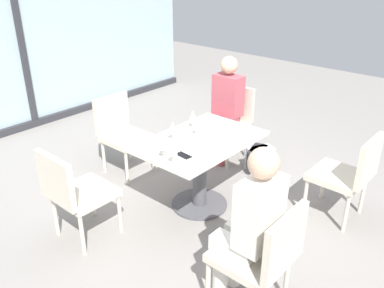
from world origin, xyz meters
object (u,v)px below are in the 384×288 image
(person_front_left, at_px, (251,222))
(wine_glass_1, at_px, (163,144))
(wine_glass_3, at_px, (173,127))
(wine_glass_4, at_px, (173,150))
(handbag_0, at_px, (257,159))
(wine_glass_2, at_px, (196,123))
(chair_far_right, at_px, (229,118))
(chair_front_left, at_px, (263,253))
(chair_far_left, at_px, (74,191))
(person_far_right, at_px, (225,105))
(cell_phone_on_table, at_px, (184,155))
(coffee_cup, at_px, (161,148))
(chair_near_window, at_px, (121,130))
(dining_table_main, at_px, (200,159))
(wine_glass_0, at_px, (193,116))
(chair_front_right, at_px, (349,172))
(handbag_2, at_px, (260,159))

(person_front_left, xyz_separation_m, wine_glass_1, (0.24, 1.04, 0.16))
(wine_glass_3, xyz_separation_m, wine_glass_4, (-0.34, -0.33, 0.00))
(handbag_0, bearing_deg, wine_glass_2, 158.41)
(chair_far_right, xyz_separation_m, chair_front_left, (-1.84, -1.62, 0.00))
(wine_glass_3, bearing_deg, wine_glass_1, -148.06)
(chair_far_left, distance_m, person_far_right, 2.11)
(wine_glass_2, height_order, cell_phone_on_table, wine_glass_2)
(wine_glass_3, bearing_deg, person_far_right, 13.32)
(coffee_cup, distance_m, handbag_0, 1.57)
(chair_near_window, bearing_deg, cell_phone_on_table, -105.50)
(wine_glass_4, height_order, handbag_0, wine_glass_4)
(wine_glass_4, bearing_deg, dining_table_main, 16.21)
(wine_glass_0, bearing_deg, person_far_right, 15.46)
(cell_phone_on_table, xyz_separation_m, handbag_0, (1.35, 0.08, -0.59))
(wine_glass_0, bearing_deg, chair_front_right, -67.58)
(person_front_left, relative_size, wine_glass_2, 6.81)
(wine_glass_3, distance_m, wine_glass_4, 0.48)
(coffee_cup, bearing_deg, chair_front_right, -46.69)
(handbag_2, bearing_deg, person_far_right, 119.86)
(wine_glass_1, bearing_deg, chair_front_left, -101.64)
(wine_glass_1, distance_m, handbag_2, 1.69)
(chair_front_right, relative_size, handbag_2, 2.90)
(chair_front_right, bearing_deg, wine_glass_3, 124.27)
(chair_far_left, height_order, wine_glass_3, wine_glass_3)
(chair_near_window, bearing_deg, wine_glass_0, -80.29)
(chair_front_right, bearing_deg, wine_glass_4, 141.13)
(chair_front_right, relative_size, wine_glass_0, 4.70)
(chair_front_right, height_order, coffee_cup, chair_front_right)
(chair_far_left, bearing_deg, chair_front_left, -77.28)
(chair_front_left, relative_size, wine_glass_3, 4.70)
(person_far_right, relative_size, wine_glass_0, 6.81)
(wine_glass_1, bearing_deg, chair_far_right, 16.56)
(dining_table_main, bearing_deg, wine_glass_0, 54.73)
(wine_glass_3, bearing_deg, wine_glass_0, 7.96)
(wine_glass_4, xyz_separation_m, handbag_0, (1.52, 0.12, -0.72))
(person_front_left, distance_m, wine_glass_2, 1.39)
(person_front_left, bearing_deg, handbag_2, 29.68)
(handbag_2, bearing_deg, chair_far_right, 107.61)
(wine_glass_1, relative_size, handbag_2, 0.62)
(dining_table_main, distance_m, wine_glass_1, 0.60)
(chair_near_window, relative_size, wine_glass_0, 4.70)
(wine_glass_0, height_order, wine_glass_4, same)
(chair_front_left, xyz_separation_m, handbag_2, (1.77, 1.12, -0.36))
(chair_far_right, bearing_deg, person_far_right, 180.00)
(chair_near_window, xyz_separation_m, chair_far_left, (-1.10, -0.71, 0.00))
(handbag_0, bearing_deg, chair_far_right, 63.45)
(chair_far_right, bearing_deg, wine_glass_2, -160.63)
(dining_table_main, height_order, coffee_cup, coffee_cup)
(chair_far_left, height_order, cell_phone_on_table, chair_far_left)
(dining_table_main, relative_size, person_front_left, 0.94)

